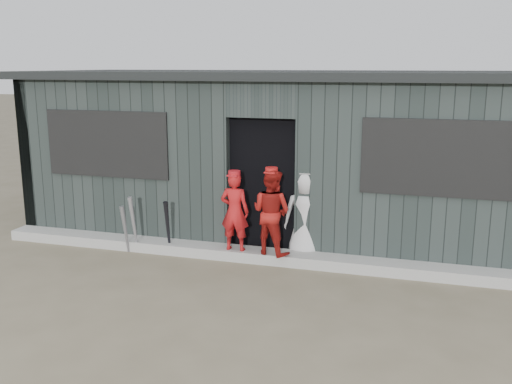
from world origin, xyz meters
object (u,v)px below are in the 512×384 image
(bat_mid, at_px, (125,229))
(dugout, at_px, (285,153))
(player_red_left, at_px, (235,212))
(player_red_right, at_px, (271,212))
(bat_right, at_px, (168,227))
(bat_left, at_px, (134,224))
(player_grey_back, at_px, (306,215))

(bat_mid, xyz_separation_m, dugout, (1.94, 1.91, 0.93))
(player_red_left, relative_size, player_red_right, 0.94)
(bat_right, bearing_deg, bat_mid, -168.46)
(bat_mid, bearing_deg, player_red_right, 3.98)
(bat_mid, height_order, dugout, dugout)
(player_red_right, bearing_deg, bat_mid, 22.87)
(bat_left, distance_m, player_red_left, 1.55)
(bat_right, xyz_separation_m, player_grey_back, (1.96, 0.40, 0.23))
(player_grey_back, bearing_deg, bat_mid, 2.98)
(player_red_right, relative_size, player_grey_back, 0.93)
(player_grey_back, bearing_deg, bat_right, 2.94)
(bat_left, relative_size, player_red_right, 0.72)
(bat_right, relative_size, player_red_left, 0.73)
(player_grey_back, xyz_separation_m, dugout, (-0.64, 1.38, 0.65))
(player_red_left, relative_size, player_grey_back, 0.87)
(bat_mid, distance_m, player_red_left, 1.69)
(player_red_right, distance_m, dugout, 1.85)
(bat_mid, bearing_deg, player_grey_back, 11.43)
(bat_right, bearing_deg, player_red_right, 0.88)
(player_red_right, height_order, dugout, dugout)
(dugout, bearing_deg, bat_mid, -135.56)
(dugout, bearing_deg, player_red_left, -99.67)
(player_red_left, xyz_separation_m, dugout, (0.30, 1.75, 0.58))
(bat_right, height_order, player_grey_back, player_grey_back)
(bat_mid, height_order, player_grey_back, player_grey_back)
(bat_left, xyz_separation_m, bat_mid, (-0.12, -0.04, -0.07))
(bat_left, height_order, player_red_right, player_red_right)
(bat_left, bearing_deg, player_grey_back, 11.00)
(bat_left, xyz_separation_m, bat_right, (0.50, 0.08, -0.02))
(dugout, bearing_deg, player_red_right, -82.40)
(bat_mid, relative_size, bat_right, 0.87)
(bat_left, xyz_separation_m, dugout, (1.82, 1.86, 0.86))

